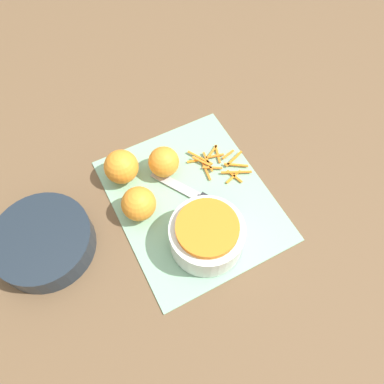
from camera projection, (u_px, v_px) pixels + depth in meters
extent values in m
plane|color=brown|center=(192.00, 200.00, 0.87)|extent=(4.00, 4.00, 0.00)
cube|color=#84B793|center=(192.00, 199.00, 0.87)|extent=(0.41, 0.34, 0.01)
cylinder|color=silver|center=(207.00, 236.00, 0.78)|extent=(0.16, 0.16, 0.07)
cylinder|color=orange|center=(207.00, 228.00, 0.75)|extent=(0.13, 0.13, 0.02)
cylinder|color=#1E2833|center=(44.00, 242.00, 0.79)|extent=(0.21, 0.21, 0.06)
cube|color=#232328|center=(217.00, 206.00, 0.85)|extent=(0.09, 0.06, 0.02)
cube|color=#B2B2B7|center=(176.00, 185.00, 0.88)|extent=(0.12, 0.09, 0.00)
sphere|color=orange|center=(121.00, 167.00, 0.86)|extent=(0.08, 0.08, 0.08)
sphere|color=orange|center=(139.00, 204.00, 0.81)|extent=(0.08, 0.08, 0.08)
sphere|color=orange|center=(164.00, 162.00, 0.87)|extent=(0.07, 0.07, 0.07)
cube|color=orange|center=(218.00, 154.00, 0.93)|extent=(0.05, 0.02, 0.00)
cube|color=orange|center=(228.00, 154.00, 0.92)|extent=(0.01, 0.04, 0.00)
cube|color=orange|center=(236.00, 165.00, 0.91)|extent=(0.04, 0.05, 0.00)
cube|color=orange|center=(208.00, 162.00, 0.91)|extent=(0.06, 0.01, 0.00)
cube|color=orange|center=(201.00, 161.00, 0.91)|extent=(0.04, 0.03, 0.00)
cube|color=orange|center=(212.00, 152.00, 0.93)|extent=(0.03, 0.05, 0.00)
cube|color=orange|center=(206.00, 170.00, 0.90)|extent=(0.06, 0.01, 0.00)
cube|color=orange|center=(200.00, 158.00, 0.92)|extent=(0.06, 0.04, 0.00)
cube|color=orange|center=(234.00, 159.00, 0.92)|extent=(0.03, 0.06, 0.00)
cube|color=orange|center=(212.00, 168.00, 0.90)|extent=(0.03, 0.04, 0.00)
cube|color=orange|center=(194.00, 161.00, 0.92)|extent=(0.02, 0.04, 0.00)
cube|color=orange|center=(215.00, 156.00, 0.92)|extent=(0.02, 0.04, 0.00)
cube|color=orange|center=(234.00, 176.00, 0.89)|extent=(0.05, 0.02, 0.00)
cube|color=orange|center=(233.00, 177.00, 0.89)|extent=(0.02, 0.05, 0.00)
cube|color=orange|center=(236.00, 172.00, 0.90)|extent=(0.04, 0.07, 0.00)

